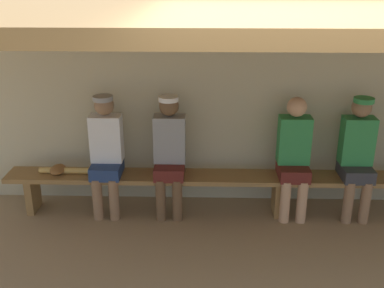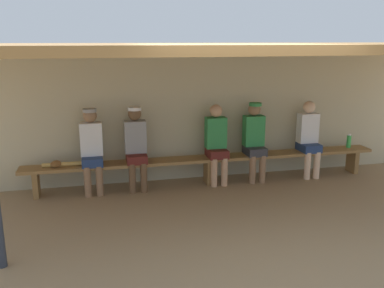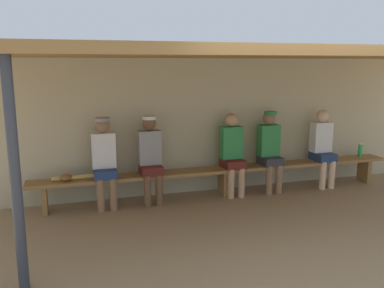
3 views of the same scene
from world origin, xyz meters
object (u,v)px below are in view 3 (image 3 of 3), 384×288
Objects in this scene: player_with_sunglasses at (270,148)px; player_in_blue at (150,155)px; bench at (223,172)px; player_middle at (322,145)px; player_near_post at (232,151)px; support_post at (15,178)px; water_bottle_orange at (360,150)px; baseball_glove_worn at (66,177)px; player_shirtless_tan at (104,158)px; baseball_bat at (82,177)px.

player_in_blue is at bearing 180.00° from player_with_sunglasses.
bench is 1.25m from player_in_blue.
player_in_blue is at bearing 179.99° from player_middle.
player_with_sunglasses is 1.01m from player_middle.
player_middle is at bearing -0.03° from player_with_sunglasses.
bench is 4.46× the size of player_in_blue.
player_with_sunglasses is 2.02m from player_in_blue.
player_in_blue is (-1.34, 0.00, 0.02)m from player_near_post.
support_post is 8.85× the size of water_bottle_orange.
baseball_glove_worn is (0.42, 2.10, -0.60)m from support_post.
baseball_bat is (-0.33, -0.00, -0.25)m from player_shirtless_tan.
bench is 7.02× the size of baseball_bat.
bench is 0.37m from player_near_post.
player_shirtless_tan is at bearing 179.89° from bench.
player_with_sunglasses is 5.41× the size of water_bottle_orange.
baseball_glove_worn is at bearing 179.97° from player_near_post.
baseball_glove_worn is (-2.58, 0.00, -0.22)m from player_near_post.
player_shirtless_tan is (-3.72, 0.00, 0.02)m from player_middle.
water_bottle_orange is 4.88m from baseball_bat.
baseball_glove_worn is at bearing -179.58° from water_bottle_orange.
player_in_blue and player_shirtless_tan have the same top height.
bench is at bearing 36.30° from support_post.
player_near_post is 0.99× the size of player_in_blue.
water_bottle_orange is at bearing 0.56° from player_in_blue.
player_shirtless_tan is (-2.70, 0.00, 0.00)m from player_with_sunglasses.
player_middle is at bearing -177.35° from water_bottle_orange.
player_in_blue is 0.69m from player_shirtless_tan.
bench is 2.67m from water_bottle_orange.
player_with_sunglasses is at bearing 179.97° from player_middle.
baseball_bat is (-2.36, -0.00, -0.24)m from player_near_post.
player_with_sunglasses is (0.82, 0.00, 0.36)m from bench.
player_in_blue is 5.41× the size of water_bottle_orange.
baseball_bat is (-1.02, -0.00, -0.25)m from player_in_blue.
player_middle reaches higher than baseball_bat.
player_with_sunglasses is 3.27m from baseball_glove_worn.
player_with_sunglasses reaches higher than baseball_bat.
player_shirtless_tan is at bearing 179.99° from player_near_post.
player_in_blue is at bearing 179.83° from bench.
player_shirtless_tan reaches higher than bench.
player_with_sunglasses is 2.70m from player_shirtless_tan.
player_with_sunglasses is 5.60× the size of baseball_glove_worn.
player_with_sunglasses is at bearing -178.82° from water_bottle_orange.
player_near_post reaches higher than baseball_bat.
player_with_sunglasses and player_in_blue have the same top height.
player_near_post reaches higher than baseball_glove_worn.
support_post is at bearing -145.03° from player_near_post.
player_near_post is 1.56× the size of baseball_bat.
player_with_sunglasses reaches higher than water_bottle_orange.
player_in_blue is 1.01× the size of player_middle.
player_in_blue reaches higher than water_bottle_orange.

